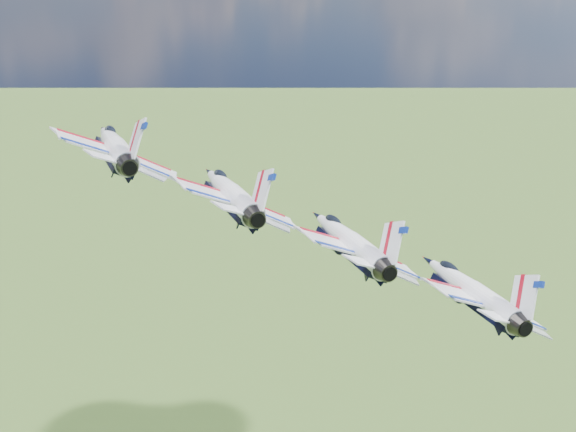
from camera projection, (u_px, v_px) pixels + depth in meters
jet_0 at (114, 146)px, 72.75m from camera, size 16.33×19.32×9.30m
jet_1 at (229, 192)px, 71.81m from camera, size 16.33×19.32×9.30m
jet_2 at (347, 240)px, 70.86m from camera, size 16.33×19.32×9.30m
jet_3 at (469, 289)px, 69.92m from camera, size 16.33×19.32×9.30m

